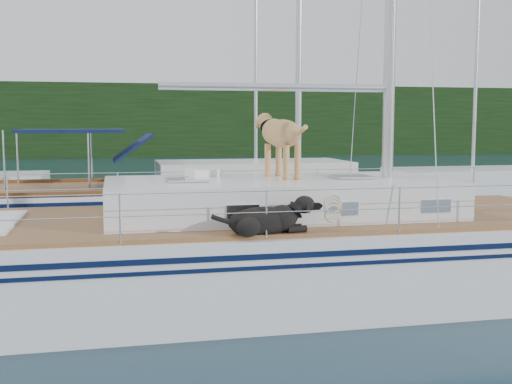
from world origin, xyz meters
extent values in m
plane|color=black|center=(0.00, 0.00, 0.00)|extent=(120.00, 120.00, 0.00)
cube|color=black|center=(0.00, 45.00, 3.00)|extent=(90.00, 3.00, 6.00)
cube|color=#595147|center=(0.00, 46.20, 0.60)|extent=(92.00, 1.00, 1.20)
cube|color=white|center=(0.00, 0.00, 0.50)|extent=(12.00, 3.80, 1.40)
cube|color=brown|center=(0.00, 0.00, 1.23)|extent=(11.52, 3.50, 0.06)
cube|color=white|center=(0.80, 0.00, 1.54)|extent=(5.20, 2.50, 0.55)
cylinder|color=silver|center=(0.80, 0.00, 3.21)|extent=(3.60, 0.12, 0.12)
cylinder|color=silver|center=(0.00, -1.75, 1.82)|extent=(10.56, 0.01, 0.01)
cylinder|color=silver|center=(0.00, 1.75, 1.82)|extent=(10.56, 0.01, 0.01)
cube|color=blue|center=(-0.79, 1.13, 1.29)|extent=(0.80, 0.64, 0.05)
cube|color=silver|center=(-0.25, 0.79, 1.87)|extent=(0.57, 0.52, 0.12)
torus|color=beige|center=(1.11, -1.66, 1.62)|extent=(0.36, 0.17, 0.35)
cube|color=white|center=(0.59, 6.41, 0.45)|extent=(11.00, 3.50, 1.30)
cube|color=brown|center=(0.59, 6.41, 1.10)|extent=(10.56, 3.29, 0.06)
cube|color=white|center=(1.79, 6.41, 1.45)|extent=(4.80, 2.30, 0.55)
cube|color=#101E46|center=(-2.61, 6.41, 2.50)|extent=(2.40, 2.30, 0.08)
cube|color=white|center=(4.00, 16.00, 0.40)|extent=(7.20, 3.00, 1.10)
cylinder|color=silver|center=(4.00, 16.00, 6.00)|extent=(0.14, 0.14, 11.00)
cube|color=white|center=(12.00, 13.00, 0.40)|extent=(6.40, 3.00, 1.10)
cylinder|color=silver|center=(12.00, 13.00, 6.00)|extent=(0.14, 0.14, 11.00)
camera|label=1|loc=(-1.65, -9.50, 2.64)|focal=45.00mm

